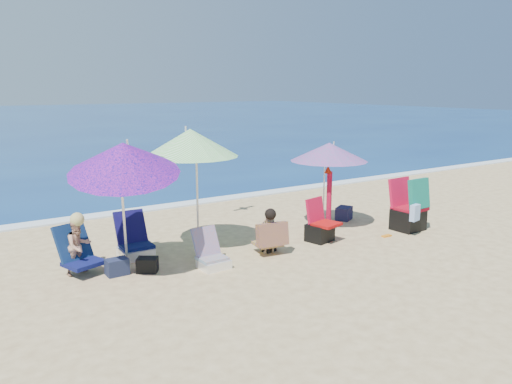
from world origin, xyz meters
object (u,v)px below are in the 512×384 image
umbrella_striped (190,143)px  chair_navy (135,245)px  umbrella_turquoise (329,152)px  furled_umbrella (329,196)px  umbrella_blue (124,158)px  camp_chair_left (320,228)px  camp_chair_right (409,211)px  person_left (78,246)px  person_center (270,232)px  chair_rainbow (212,257)px

umbrella_striped → chair_navy: 2.14m
umbrella_turquoise → furled_umbrella: 0.98m
umbrella_blue → camp_chair_left: 4.27m
furled_umbrella → camp_chair_left: bearing=-145.8°
camp_chair_right → person_left: (-6.68, 1.24, 0.05)m
umbrella_blue → person_center: umbrella_blue is taller
chair_rainbow → camp_chair_right: bearing=-3.7°
furled_umbrella → umbrella_striped: bearing=169.9°
umbrella_blue → chair_rainbow: umbrella_blue is taller
furled_umbrella → camp_chair_left: (-0.53, -0.36, -0.54)m
chair_rainbow → camp_chair_right: camp_chair_right is taller
umbrella_turquoise → camp_chair_right: (1.34, -1.14, -1.26)m
chair_navy → person_left: size_ratio=0.76×
person_center → person_left: (-3.23, 0.92, 0.05)m
umbrella_blue → chair_rainbow: 2.27m
umbrella_turquoise → chair_navy: 4.53m
umbrella_striped → person_center: bearing=-42.8°
furled_umbrella → person_center: furled_umbrella is taller
umbrella_blue → camp_chair_right: size_ratio=2.06×
person_left → person_center: bearing=-15.8°
furled_umbrella → chair_rainbow: furled_umbrella is taller
umbrella_striped → umbrella_blue: size_ratio=0.98×
person_left → chair_navy: bearing=17.6°
chair_rainbow → camp_chair_left: (2.56, 0.15, 0.08)m
umbrella_blue → furled_umbrella: size_ratio=1.65×
chair_navy → umbrella_striped: bearing=-13.5°
camp_chair_left → umbrella_blue: bearing=177.6°
camp_chair_right → person_left: bearing=169.4°
chair_rainbow → person_center: 1.27m
umbrella_striped → camp_chair_right: (4.53, -1.33, -1.63)m
chair_navy → camp_chair_right: (5.59, -1.59, 0.21)m
furled_umbrella → person_center: bearing=-165.4°
umbrella_turquoise → person_center: bearing=-158.9°
chair_rainbow → person_left: person_left is taller
umbrella_striped → camp_chair_right: size_ratio=2.01×
camp_chair_left → person_center: person_center is taller
umbrella_blue → furled_umbrella: 4.60m
umbrella_turquoise → camp_chair_left: size_ratio=2.55×
furled_umbrella → person_left: (-5.08, 0.43, -0.33)m
furled_umbrella → camp_chair_left: 0.84m
chair_navy → person_center: (2.15, -1.26, 0.21)m
umbrella_turquoise → umbrella_blue: umbrella_blue is taller
umbrella_striped → camp_chair_left: bearing=-20.3°
camp_chair_left → camp_chair_right: 2.18m
umbrella_striped → chair_rainbow: umbrella_striped is taller
umbrella_turquoise → person_center: (-2.11, -0.81, -1.26)m
camp_chair_left → person_left: bearing=170.0°
umbrella_blue → camp_chair_right: 6.27m
umbrella_turquoise → person_left: bearing=178.9°
chair_rainbow → furled_umbrella: bearing=9.4°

